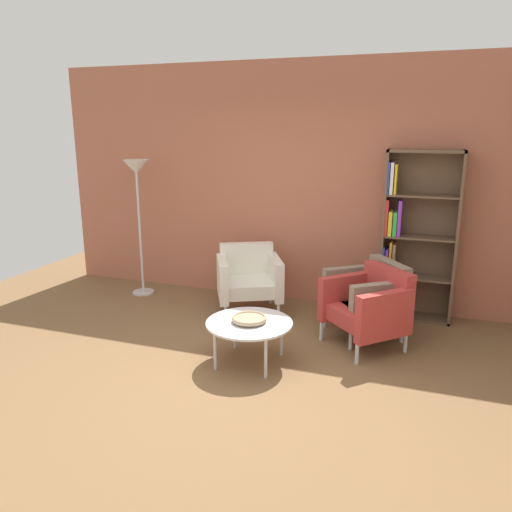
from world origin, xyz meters
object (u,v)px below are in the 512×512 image
at_px(decorative_bowl, 249,318).
at_px(floor_lamp_torchiere, 137,183).
at_px(armchair_near_window, 249,278).
at_px(coffee_table_low, 249,325).
at_px(armchair_spare_guest, 369,306).
at_px(bookshelf_tall, 412,239).
at_px(armchair_by_bookshelf, 369,297).

xyz_separation_m(decorative_bowl, floor_lamp_torchiere, (-2.02, 1.41, 1.01)).
distance_m(armchair_near_window, floor_lamp_torchiere, 1.86).
bearing_deg(coffee_table_low, armchair_near_window, 110.57).
distance_m(decorative_bowl, armchair_spare_guest, 1.25).
height_order(bookshelf_tall, coffee_table_low, bookshelf_tall).
xyz_separation_m(armchair_by_bookshelf, floor_lamp_torchiere, (-2.97, 0.37, 1.03)).
bearing_deg(decorative_bowl, armchair_near_window, 110.57).
bearing_deg(decorative_bowl, coffee_table_low, -82.87).
height_order(armchair_near_window, armchair_spare_guest, same).
distance_m(bookshelf_tall, coffee_table_low, 2.22).
xyz_separation_m(bookshelf_tall, armchair_spare_guest, (-0.32, -0.95, -0.51)).
bearing_deg(armchair_by_bookshelf, floor_lamp_torchiere, -133.84).
height_order(armchair_near_window, armchair_by_bookshelf, same).
bearing_deg(floor_lamp_torchiere, armchair_by_bookshelf, -7.19).
distance_m(decorative_bowl, armchair_by_bookshelf, 1.41).
bearing_deg(floor_lamp_torchiere, decorative_bowl, -35.05).
relative_size(armchair_spare_guest, floor_lamp_torchiere, 0.54).
xyz_separation_m(bookshelf_tall, armchair_near_window, (-1.78, -0.44, -0.51)).
height_order(bookshelf_tall, armchair_by_bookshelf, bookshelf_tall).
distance_m(coffee_table_low, armchair_spare_guest, 1.25).
relative_size(armchair_spare_guest, armchair_by_bookshelf, 1.00).
relative_size(decorative_bowl, armchair_spare_guest, 0.34).
bearing_deg(decorative_bowl, armchair_spare_guest, 37.45).
bearing_deg(floor_lamp_torchiere, coffee_table_low, -35.05).
bearing_deg(coffee_table_low, decorative_bowl, 97.13).
height_order(coffee_table_low, armchair_by_bookshelf, armchair_by_bookshelf).
relative_size(bookshelf_tall, coffee_table_low, 2.37).
bearing_deg(armchair_by_bookshelf, bookshelf_tall, 115.15).
height_order(bookshelf_tall, decorative_bowl, bookshelf_tall).
bearing_deg(coffee_table_low, armchair_spare_guest, 37.45).
relative_size(coffee_table_low, armchair_near_window, 0.87).
distance_m(armchair_near_window, armchair_spare_guest, 1.55).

